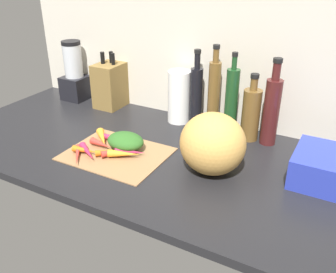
{
  "coord_description": "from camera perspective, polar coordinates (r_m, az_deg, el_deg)",
  "views": [
    {
      "loc": [
        69.83,
        -108.29,
        68.86
      ],
      "look_at": [
        15.27,
        -8.6,
        12.28
      ],
      "focal_mm": 39.47,
      "sensor_mm": 36.0,
      "label": 1
    }
  ],
  "objects": [
    {
      "name": "cutting_board",
      "position": [
        1.42,
        -7.95,
        -2.6
      ],
      "size": [
        37.3,
        29.84,
        0.8
      ],
      "primitive_type": "cube",
      "color": "#997047",
      "rests_on": "ground_plane"
    },
    {
      "name": "paper_towel_roll",
      "position": [
        1.65,
        1.57,
        6.17
      ],
      "size": [
        10.0,
        10.0,
        23.38
      ],
      "primitive_type": "cylinder",
      "color": "white",
      "rests_on": "ground_plane"
    },
    {
      "name": "carrot_1",
      "position": [
        1.41,
        -12.3,
        -2.35
      ],
      "size": [
        12.25,
        9.09,
        2.78
      ],
      "primitive_type": "cone",
      "rotation": [
        0.0,
        1.57,
        -0.56
      ],
      "color": "#B2264C",
      "rests_on": "cutting_board"
    },
    {
      "name": "carrot_greens_pile",
      "position": [
        1.43,
        -6.58,
        -0.71
      ],
      "size": [
        14.94,
        11.5,
        6.32
      ],
      "primitive_type": "ellipsoid",
      "color": "#2D6023",
      "rests_on": "cutting_board"
    },
    {
      "name": "carrot_3",
      "position": [
        1.46,
        -10.28,
        -1.15
      ],
      "size": [
        10.51,
        4.19,
        2.86
      ],
      "primitive_type": "cone",
      "rotation": [
        0.0,
        1.57,
        -0.13
      ],
      "color": "red",
      "rests_on": "cutting_board"
    },
    {
      "name": "carrot_4",
      "position": [
        1.41,
        -13.82,
        -2.8
      ],
      "size": [
        10.35,
        12.21,
        2.04
      ],
      "primitive_type": "cone",
      "rotation": [
        0.0,
        1.57,
        -0.9
      ],
      "color": "red",
      "rests_on": "cutting_board"
    },
    {
      "name": "ground_plane",
      "position": [
        1.47,
        -3.62,
        -2.23
      ],
      "size": [
        170.0,
        80.0,
        3.0
      ],
      "primitive_type": "cube",
      "color": "black"
    },
    {
      "name": "knife_block",
      "position": [
        1.85,
        -8.85,
        7.89
      ],
      "size": [
        12.04,
        15.86,
        26.97
      ],
      "color": "olive",
      "rests_on": "ground_plane"
    },
    {
      "name": "carrot_8",
      "position": [
        1.5,
        -7.9,
        -0.18
      ],
      "size": [
        11.45,
        5.54,
        2.43
      ],
      "primitive_type": "cone",
      "rotation": [
        0.0,
        1.57,
        0.29
      ],
      "color": "#B2264C",
      "rests_on": "cutting_board"
    },
    {
      "name": "dish_rack",
      "position": [
        1.33,
        23.91,
        -4.64
      ],
      "size": [
        24.11,
        22.19,
        10.41
      ],
      "primitive_type": "cube",
      "color": "#2838AD",
      "rests_on": "ground_plane"
    },
    {
      "name": "carrot_2",
      "position": [
        1.39,
        -5.85,
        -2.39
      ],
      "size": [
        11.66,
        6.73,
        2.63
      ],
      "primitive_type": "cone",
      "rotation": [
        0.0,
        1.57,
        0.38
      ],
      "color": "#B2264C",
      "rests_on": "cutting_board"
    },
    {
      "name": "carrot_5",
      "position": [
        1.38,
        -6.83,
        -2.67
      ],
      "size": [
        12.05,
        7.54,
        3.07
      ],
      "primitive_type": "cone",
      "rotation": [
        0.0,
        1.57,
        0.41
      ],
      "color": "orange",
      "rests_on": "cutting_board"
    },
    {
      "name": "carrot_9",
      "position": [
        1.5,
        -10.09,
        -0.24
      ],
      "size": [
        11.54,
        11.35,
        3.33
      ],
      "primitive_type": "cone",
      "rotation": [
        0.0,
        1.57,
        -0.77
      ],
      "color": "orange",
      "rests_on": "cutting_board"
    },
    {
      "name": "winter_squash",
      "position": [
        1.26,
        6.91,
        -1.11
      ],
      "size": [
        22.75,
        21.51,
        21.73
      ],
      "primitive_type": "ellipsoid",
      "color": "gold",
      "rests_on": "ground_plane"
    },
    {
      "name": "carrot_7",
      "position": [
        1.43,
        -12.53,
        -2.13
      ],
      "size": [
        11.3,
        4.38,
        2.56
      ],
      "primitive_type": "cone",
      "rotation": [
        0.0,
        1.57,
        0.17
      ],
      "color": "orange",
      "rests_on": "cutting_board"
    },
    {
      "name": "bottle_2",
      "position": [
        1.52,
        9.74,
        5.26
      ],
      "size": [
        5.28,
        5.28,
        35.14
      ],
      "color": "#19421E",
      "rests_on": "ground_plane"
    },
    {
      "name": "carrot_6",
      "position": [
        1.4,
        -8.73,
        -2.32
      ],
      "size": [
        10.58,
        9.82,
        2.38
      ],
      "primitive_type": "cone",
      "rotation": [
        0.0,
        1.57,
        0.73
      ],
      "color": "orange",
      "rests_on": "cutting_board"
    },
    {
      "name": "bottle_0",
      "position": [
        1.61,
        4.37,
        6.47
      ],
      "size": [
        5.35,
        5.35,
        33.48
      ],
      "color": "black",
      "rests_on": "ground_plane"
    },
    {
      "name": "wall_back",
      "position": [
        1.67,
        3.24,
        12.98
      ],
      "size": [
        170.0,
        3.0,
        60.0
      ],
      "primitive_type": "cube",
      "color": "beige",
      "rests_on": "ground_plane"
    },
    {
      "name": "bottle_3",
      "position": [
        1.52,
        12.69,
        3.48
      ],
      "size": [
        7.34,
        7.34,
        27.61
      ],
      "color": "brown",
      "rests_on": "ground_plane"
    },
    {
      "name": "bottle_4",
      "position": [
        1.49,
        15.67,
        4.02
      ],
      "size": [
        6.33,
        6.33,
        34.67
      ],
      "color": "#471919",
      "rests_on": "ground_plane"
    },
    {
      "name": "carrot_0",
      "position": [
        1.4,
        -7.63,
        -2.26
      ],
      "size": [
        10.27,
        11.99,
        2.56
      ],
      "primitive_type": "cone",
      "rotation": [
        0.0,
        1.57,
        0.9
      ],
      "color": "red",
      "rests_on": "cutting_board"
    },
    {
      "name": "blender_appliance",
      "position": [
        1.98,
        -14.25,
        9.23
      ],
      "size": [
        12.31,
        12.31,
        30.15
      ],
      "color": "black",
      "rests_on": "ground_plane"
    },
    {
      "name": "bottle_1",
      "position": [
        1.58,
        7.09,
        6.57
      ],
      "size": [
        5.1,
        5.1,
        36.22
      ],
      "color": "brown",
      "rests_on": "ground_plane"
    }
  ]
}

